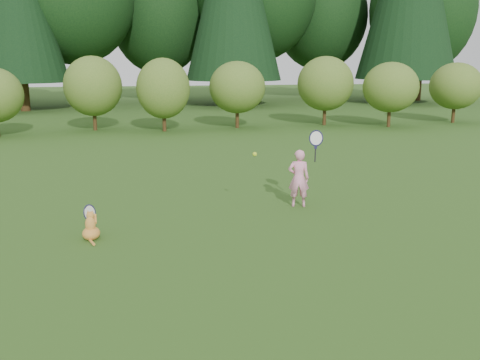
{
  "coord_description": "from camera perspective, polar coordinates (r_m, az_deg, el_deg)",
  "views": [
    {
      "loc": [
        -1.49,
        -7.51,
        2.6
      ],
      "look_at": [
        0.2,
        0.8,
        0.7
      ],
      "focal_mm": 40.0,
      "sensor_mm": 36.0,
      "label": 1
    }
  ],
  "objects": [
    {
      "name": "tennis_ball",
      "position": [
        9.04,
        1.58,
        2.77
      ],
      "size": [
        0.07,
        0.07,
        0.07
      ],
      "color": "#B4D719",
      "rests_on": "ground"
    },
    {
      "name": "child",
      "position": [
        9.69,
        6.34,
        0.33
      ],
      "size": [
        0.63,
        0.44,
        1.56
      ],
      "rotation": [
        0.0,
        0.0,
        2.88
      ],
      "color": "pink",
      "rests_on": "ground"
    },
    {
      "name": "shrub_row",
      "position": [
        20.6,
        -7.44,
        9.18
      ],
      "size": [
        28.0,
        3.0,
        2.8
      ],
      "primitive_type": null,
      "color": "#3E6720",
      "rests_on": "ground"
    },
    {
      "name": "ground",
      "position": [
        8.09,
        -0.26,
        -6.13
      ],
      "size": [
        100.0,
        100.0,
        0.0
      ],
      "primitive_type": "plane",
      "color": "#274914",
      "rests_on": "ground"
    },
    {
      "name": "cat",
      "position": [
        8.25,
        -15.65,
        -4.57
      ],
      "size": [
        0.35,
        0.62,
        0.6
      ],
      "rotation": [
        0.0,
        0.0,
        -0.14
      ],
      "color": "orange",
      "rests_on": "ground"
    }
  ]
}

